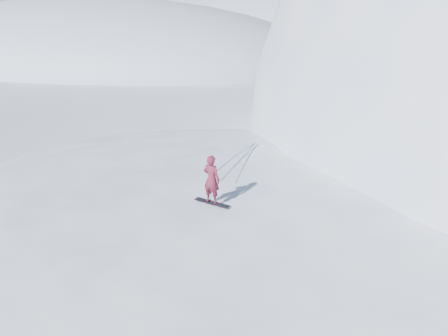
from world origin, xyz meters
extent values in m
plane|color=white|center=(0.00, 0.00, 0.00)|extent=(400.00, 400.00, 0.00)
ellipsoid|color=white|center=(1.00, 3.00, 0.00)|extent=(36.00, 28.00, 4.80)
ellipsoid|color=white|center=(-70.00, 60.00, 0.00)|extent=(120.00, 70.00, 28.00)
ellipsoid|color=white|center=(-40.00, 110.00, 0.00)|extent=(140.00, 90.00, 36.00)
ellipsoid|color=white|center=(-4.00, -2.00, 0.00)|extent=(6.00, 5.40, 0.80)
ellipsoid|color=white|center=(-2.00, 6.00, 0.00)|extent=(7.00, 6.30, 1.00)
ellipsoid|color=white|center=(7.00, 4.00, 0.00)|extent=(4.00, 3.60, 0.60)
cube|color=black|center=(0.15, -0.48, 2.41)|extent=(1.50, 0.38, 0.02)
imported|color=maroon|center=(0.15, -0.48, 3.37)|extent=(0.72, 0.50, 1.90)
cube|color=silver|center=(-1.57, 4.61, 2.42)|extent=(0.64, 5.98, 0.04)
cube|color=silver|center=(-1.10, 4.61, 2.42)|extent=(0.99, 5.94, 0.04)
cube|color=silver|center=(-0.78, 4.61, 2.42)|extent=(1.69, 5.79, 0.04)
camera|label=1|loc=(7.05, -12.53, 9.00)|focal=32.00mm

